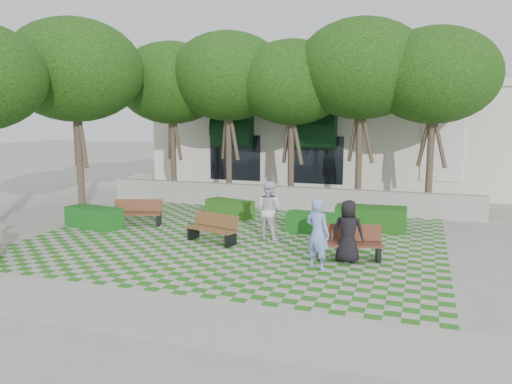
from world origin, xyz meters
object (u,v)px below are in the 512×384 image
(person_blue, at_px, (318,233))
(hedge_midleft, at_px, (230,208))
(hedge_midright, at_px, (316,223))
(person_white, at_px, (269,210))
(bench_east, at_px, (348,243))
(hedge_west, at_px, (94,217))
(bench_west, at_px, (138,213))
(person_dark, at_px, (348,231))
(hedge_east, at_px, (370,219))
(bench_mid, at_px, (213,229))

(person_blue, bearing_deg, hedge_midleft, -26.84)
(hedge_midleft, bearing_deg, hedge_midright, -22.02)
(person_white, bearing_deg, hedge_midright, -120.87)
(bench_east, height_order, person_white, person_white)
(hedge_west, distance_m, person_white, 5.97)
(person_white, bearing_deg, person_blue, 142.59)
(bench_west, height_order, person_white, person_white)
(hedge_midleft, xyz_separation_m, hedge_west, (-3.64, -3.03, 0.03))
(person_blue, relative_size, person_dark, 1.09)
(hedge_west, bearing_deg, person_white, 3.70)
(hedge_east, relative_size, hedge_midleft, 1.25)
(hedge_midleft, bearing_deg, hedge_east, -6.00)
(hedge_east, xyz_separation_m, hedge_midright, (-1.61, -0.88, -0.08))
(hedge_east, xyz_separation_m, hedge_midleft, (-5.10, 0.54, -0.08))
(hedge_midright, height_order, hedge_west, hedge_west)
(person_blue, bearing_deg, person_white, -27.67)
(hedge_midright, bearing_deg, person_white, -134.04)
(bench_mid, height_order, person_blue, person_blue)
(person_dark, bearing_deg, person_white, -34.06)
(bench_west, xyz_separation_m, hedge_west, (-1.17, -0.79, -0.08))
(bench_mid, height_order, bench_west, bench_west)
(bench_east, bearing_deg, hedge_east, 74.18)
(hedge_west, relative_size, person_white, 1.09)
(hedge_east, height_order, hedge_west, hedge_east)
(hedge_east, height_order, hedge_midleft, hedge_east)
(hedge_midleft, distance_m, person_blue, 6.66)
(hedge_midleft, height_order, person_dark, person_dark)
(bench_east, xyz_separation_m, hedge_west, (-8.53, 1.00, -0.09))
(bench_east, height_order, bench_west, bench_east)
(bench_west, height_order, person_dark, person_dark)
(bench_mid, distance_m, hedge_midleft, 3.66)
(bench_east, height_order, hedge_midleft, bench_east)
(bench_west, relative_size, person_dark, 1.07)
(person_blue, bearing_deg, person_dark, -105.86)
(hedge_midright, relative_size, hedge_midleft, 1.01)
(hedge_east, bearing_deg, person_white, -143.03)
(hedge_midright, bearing_deg, person_blue, -77.73)
(person_blue, bearing_deg, hedge_midright, -54.82)
(bench_east, bearing_deg, person_dark, -98.50)
(person_white, bearing_deg, bench_west, 8.28)
(hedge_west, bearing_deg, hedge_midleft, 39.81)
(bench_east, distance_m, hedge_midright, 2.97)
(bench_east, bearing_deg, bench_west, 153.94)
(person_white, bearing_deg, hedge_midleft, -35.83)
(hedge_midright, bearing_deg, bench_mid, -140.77)
(bench_west, bearing_deg, hedge_west, -164.14)
(person_blue, bearing_deg, hedge_west, 8.51)
(person_white, bearing_deg, hedge_west, 16.87)
(bench_west, bearing_deg, hedge_midleft, 23.96)
(bench_mid, height_order, hedge_midright, bench_mid)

